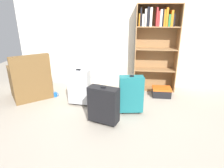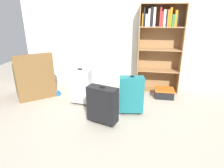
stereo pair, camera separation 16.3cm
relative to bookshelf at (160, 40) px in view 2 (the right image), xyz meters
name	(u,v)px [view 2 (the right image)]	position (x,y,z in m)	size (l,w,h in m)	color
ground_plane	(113,127)	(-0.69, -1.65, -1.09)	(8.45, 8.45, 0.00)	#9E9384
back_wall	(127,28)	(-0.69, 0.20, 0.21)	(4.83, 0.10, 2.60)	silver
bookshelf	(160,40)	(0.00, 0.00, 0.00)	(0.88, 0.33, 1.80)	olive
armchair	(34,80)	(-2.50, -0.71, -0.77)	(0.99, 0.99, 0.90)	brown
mug	(58,93)	(-2.02, -0.68, -1.04)	(0.12, 0.08, 0.10)	#1959A5
storage_box	(164,93)	(0.14, -0.41, -0.99)	(0.37, 0.28, 0.19)	black
suitcase_silver	(81,86)	(-1.41, -0.96, -0.73)	(0.40, 0.25, 0.69)	#B7BABF
suitcase_teal	(131,94)	(-0.47, -1.19, -0.74)	(0.42, 0.24, 0.68)	#19666B
suitcase_black	(103,104)	(-0.87, -1.57, -0.77)	(0.50, 0.32, 0.62)	black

